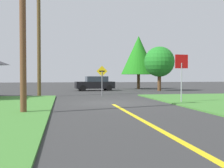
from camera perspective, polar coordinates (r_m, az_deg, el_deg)
ground_plane at (r=16.83m, az=-0.34°, el=-3.92°), size 120.00×120.00×0.00m
lane_stripe_center at (r=9.12m, az=8.39°, el=-8.58°), size 0.20×14.00×0.01m
stop_sign at (r=17.15m, az=14.16°, el=3.13°), size 0.83×0.08×2.93m
car_approaching_junction at (r=31.38m, az=-3.51°, el=0.10°), size 4.47×2.36×1.62m
utility_pole_near at (r=12.84m, az=-17.99°, el=15.09°), size 1.80×0.29×8.97m
utility_pole_mid at (r=22.99m, az=-14.88°, el=8.50°), size 1.78×0.52×8.56m
direction_sign at (r=22.77m, az=-2.08°, el=1.42°), size 0.90×0.13×2.50m
oak_tree_left at (r=35.86m, az=5.51°, el=5.94°), size 4.50×4.50×6.83m
pine_tree_center at (r=31.32m, az=9.76°, el=4.54°), size 3.38×3.38×4.95m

